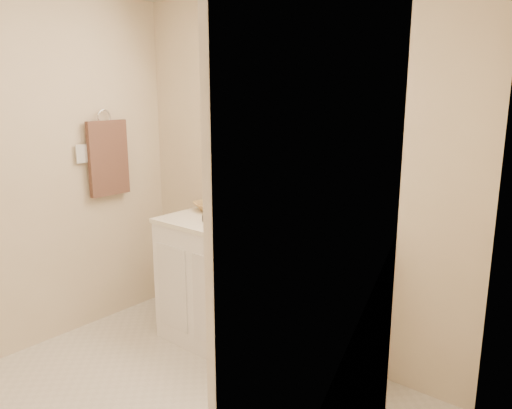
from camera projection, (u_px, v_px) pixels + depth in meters
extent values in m
cube|color=beige|center=(287.00, 174.00, 3.29)|extent=(2.60, 0.02, 2.40)
cube|color=beige|center=(379.00, 274.00, 1.51)|extent=(0.02, 2.60, 2.40)
cube|color=white|center=(261.00, 296.00, 3.26)|extent=(1.50, 0.55, 0.85)
cube|color=white|center=(261.00, 231.00, 3.16)|extent=(1.52, 0.57, 0.03)
cube|color=silver|center=(286.00, 215.00, 3.35)|extent=(1.52, 0.03, 0.08)
cylinder|color=beige|center=(259.00, 232.00, 3.15)|extent=(0.37, 0.37, 0.02)
cylinder|color=silver|center=(276.00, 216.00, 3.27)|extent=(0.02, 0.02, 0.11)
cube|color=white|center=(288.00, 119.00, 3.21)|extent=(1.48, 0.01, 1.20)
cylinder|color=navy|center=(264.00, 215.00, 3.31)|extent=(0.09, 0.09, 0.10)
cylinder|color=#C7B98C|center=(292.00, 224.00, 3.10)|extent=(0.08, 0.08, 0.09)
cylinder|color=#F741B7|center=(293.00, 208.00, 3.07)|extent=(0.02, 0.04, 0.21)
cylinder|color=#0B8A7D|center=(306.00, 218.00, 3.05)|extent=(0.09, 0.09, 0.19)
cube|color=white|center=(308.00, 249.00, 2.75)|extent=(0.14, 0.13, 0.01)
cube|color=#6FDD35|center=(309.00, 246.00, 2.75)|extent=(0.07, 0.05, 0.02)
cube|color=#E05917|center=(259.00, 238.00, 2.96)|extent=(0.13, 0.05, 0.01)
cylinder|color=black|center=(206.00, 218.00, 3.35)|extent=(0.07, 0.07, 0.04)
imported|color=white|center=(250.00, 203.00, 3.45)|extent=(0.08, 0.08, 0.20)
imported|color=beige|center=(242.00, 202.00, 3.50)|extent=(0.11, 0.11, 0.18)
imported|color=#D6B553|center=(238.00, 201.00, 3.54)|extent=(0.16, 0.16, 0.18)
imported|color=#B28648|center=(212.00, 206.00, 3.65)|extent=(0.31, 0.31, 0.06)
cylinder|color=black|center=(214.00, 199.00, 3.62)|extent=(0.16, 0.11, 0.07)
torus|color=silver|center=(104.00, 117.00, 3.61)|extent=(0.01, 0.11, 0.11)
cube|color=#3A251F|center=(108.00, 158.00, 3.67)|extent=(0.04, 0.32, 0.55)
cube|color=silver|center=(82.00, 154.00, 3.52)|extent=(0.01, 0.08, 0.13)
cube|color=white|center=(320.00, 375.00, 1.34)|extent=(0.02, 0.82, 2.00)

